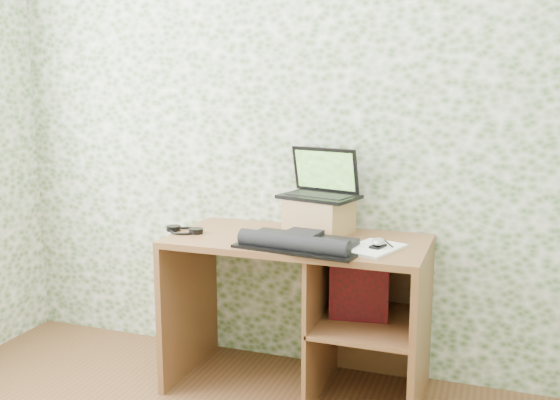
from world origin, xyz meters
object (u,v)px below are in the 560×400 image
at_px(riser, 319,216).
at_px(keyboard, 298,242).
at_px(desk, 315,293).
at_px(notepad, 373,248).
at_px(laptop, 322,186).

height_order(riser, keyboard, riser).
xyz_separation_m(desk, riser, (-0.02, 0.12, 0.35)).
relative_size(riser, notepad, 1.03).
distance_m(desk, keyboard, 0.36).
distance_m(laptop, keyboard, 0.41).
xyz_separation_m(keyboard, notepad, (0.32, 0.08, -0.02)).
relative_size(desk, riser, 4.26).
distance_m(desk, notepad, 0.42).
bearing_deg(desk, keyboard, -95.99).
height_order(laptop, notepad, laptop).
bearing_deg(laptop, riser, -75.25).
distance_m(riser, laptop, 0.15).
xyz_separation_m(desk, keyboard, (-0.02, -0.20, 0.30)).
bearing_deg(desk, riser, 98.67).
relative_size(desk, laptop, 2.95).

